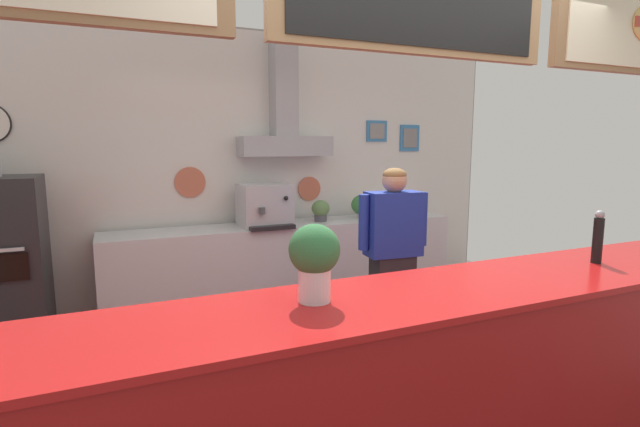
% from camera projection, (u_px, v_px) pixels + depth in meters
% --- Properties ---
extents(back_wall_assembly, '(5.72, 3.02, 2.86)m').
position_uv_depth(back_wall_assembly, '(259.00, 164.00, 4.80)').
color(back_wall_assembly, gray).
rests_on(back_wall_assembly, ground_plane).
extents(service_counter, '(5.10, 0.65, 1.08)m').
position_uv_depth(service_counter, '(441.00, 397.00, 2.26)').
color(service_counter, maroon).
rests_on(service_counter, ground_plane).
extents(back_prep_counter, '(3.57, 0.54, 0.93)m').
position_uv_depth(back_prep_counter, '(289.00, 269.00, 4.87)').
color(back_prep_counter, silver).
rests_on(back_prep_counter, ground_plane).
extents(pizza_oven, '(0.63, 0.66, 1.59)m').
position_uv_depth(pizza_oven, '(1.00, 274.00, 3.62)').
color(pizza_oven, '#232326').
rests_on(pizza_oven, ground_plane).
extents(shop_worker, '(0.59, 0.26, 1.54)m').
position_uv_depth(shop_worker, '(393.00, 259.00, 3.75)').
color(shop_worker, '#232328').
rests_on(shop_worker, ground_plane).
extents(espresso_machine, '(0.48, 0.51, 0.41)m').
position_uv_depth(espresso_machine, '(265.00, 205.00, 4.65)').
color(espresso_machine, '#B7BABF').
rests_on(espresso_machine, back_prep_counter).
extents(potted_sage, '(0.24, 0.24, 0.26)m').
position_uv_depth(potted_sage, '(363.00, 205.00, 5.13)').
color(potted_sage, beige).
rests_on(potted_sage, back_prep_counter).
extents(potted_rosemary, '(0.19, 0.19, 0.22)m').
position_uv_depth(potted_rosemary, '(321.00, 210.00, 4.92)').
color(potted_rosemary, '#4C4C51').
rests_on(potted_rosemary, back_prep_counter).
extents(pepper_grinder, '(0.05, 0.05, 0.29)m').
position_uv_depth(pepper_grinder, '(598.00, 237.00, 2.61)').
color(pepper_grinder, black).
rests_on(pepper_grinder, service_counter).
extents(basil_vase, '(0.21, 0.21, 0.33)m').
position_uv_depth(basil_vase, '(314.00, 259.00, 1.97)').
color(basil_vase, silver).
rests_on(basil_vase, service_counter).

